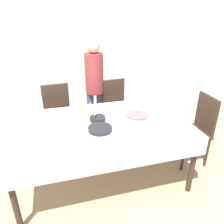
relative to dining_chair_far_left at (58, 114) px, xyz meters
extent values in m
plane|color=tan|center=(0.46, -0.92, -0.54)|extent=(12.00, 12.00, 0.00)
cube|color=silver|center=(0.46, 0.96, 0.81)|extent=(8.00, 0.05, 2.70)
cube|color=white|center=(0.46, -0.92, 0.22)|extent=(2.01, 1.17, 0.03)
cube|color=white|center=(0.46, -0.92, 0.13)|extent=(2.04, 1.20, 0.21)
cylinder|color=#38281E|center=(-0.49, -1.45, -0.17)|extent=(0.06, 0.06, 0.74)
cylinder|color=#38281E|center=(1.41, -1.45, -0.17)|extent=(0.06, 0.06, 0.74)
cylinder|color=#38281E|center=(-0.49, -0.39, -0.17)|extent=(0.06, 0.06, 0.74)
cylinder|color=#38281E|center=(1.41, -0.39, -0.17)|extent=(0.06, 0.06, 0.74)
cube|color=#38281E|center=(0.01, -0.08, -0.09)|extent=(0.45, 0.45, 0.04)
cube|color=#38281E|center=(-0.01, 0.11, 0.18)|extent=(0.40, 0.06, 0.50)
cylinder|color=#38281E|center=(0.20, -0.25, -0.32)|extent=(0.04, 0.04, 0.43)
cylinder|color=#38281E|center=(-0.16, -0.27, -0.32)|extent=(0.04, 0.04, 0.43)
cylinder|color=#38281E|center=(0.17, 0.11, -0.32)|extent=(0.04, 0.04, 0.43)
cylinder|color=#38281E|center=(-0.19, 0.08, -0.32)|extent=(0.04, 0.04, 0.43)
cube|color=#38281E|center=(0.91, -0.08, -0.09)|extent=(0.45, 0.45, 0.04)
cube|color=#38281E|center=(0.90, 0.11, 0.18)|extent=(0.40, 0.07, 0.50)
cylinder|color=#38281E|center=(1.11, -0.25, -0.32)|extent=(0.04, 0.04, 0.43)
cylinder|color=#38281E|center=(0.75, -0.28, -0.32)|extent=(0.04, 0.04, 0.43)
cylinder|color=#38281E|center=(1.08, 0.11, -0.32)|extent=(0.04, 0.04, 0.43)
cylinder|color=#38281E|center=(0.72, 0.08, -0.32)|extent=(0.04, 0.04, 0.43)
cube|color=#38281E|center=(1.72, -0.92, -0.09)|extent=(0.43, 0.43, 0.04)
cube|color=#38281E|center=(1.91, -0.93, 0.18)|extent=(0.05, 0.40, 0.50)
cylinder|color=#38281E|center=(1.53, -1.09, -0.32)|extent=(0.04, 0.04, 0.43)
cylinder|color=#38281E|center=(1.54, -0.73, -0.32)|extent=(0.04, 0.04, 0.43)
cylinder|color=#38281E|center=(1.89, -1.11, -0.32)|extent=(0.04, 0.04, 0.43)
cylinder|color=#38281E|center=(1.90, -0.75, -0.32)|extent=(0.04, 0.04, 0.43)
cylinder|color=silver|center=(0.86, -1.06, 0.29)|extent=(0.24, 0.24, 0.12)
cylinder|color=#D15B66|center=(0.86, -1.06, 0.36)|extent=(0.24, 0.24, 0.02)
cylinder|color=pink|center=(0.86, -1.06, 0.40)|extent=(0.01, 0.01, 0.06)
sphere|color=#F9CC4C|center=(0.86, -1.06, 0.44)|extent=(0.01, 0.01, 0.01)
cylinder|color=silver|center=(0.36, -0.72, 0.24)|extent=(0.36, 0.36, 0.01)
cylinder|color=silver|center=(0.49, -0.71, 0.24)|extent=(0.05, 0.05, 0.00)
cylinder|color=silver|center=(0.49, -0.71, 0.29)|extent=(0.01, 0.01, 0.08)
cone|color=#E0CC72|center=(0.49, -0.71, 0.37)|extent=(0.04, 0.04, 0.08)
cylinder|color=silver|center=(0.40, -0.64, 0.24)|extent=(0.05, 0.05, 0.00)
cylinder|color=silver|center=(0.40, -0.64, 0.29)|extent=(0.01, 0.01, 0.08)
cone|color=#E0CC72|center=(0.40, -0.64, 0.37)|extent=(0.04, 0.04, 0.08)
cylinder|color=silver|center=(0.27, -0.67, 0.24)|extent=(0.05, 0.05, 0.00)
cylinder|color=silver|center=(0.27, -0.67, 0.29)|extent=(0.01, 0.01, 0.08)
cone|color=#E0CC72|center=(0.27, -0.67, 0.37)|extent=(0.04, 0.04, 0.08)
cylinder|color=silver|center=(0.24, -0.79, 0.24)|extent=(0.05, 0.05, 0.00)
cylinder|color=silver|center=(0.24, -0.79, 0.29)|extent=(0.01, 0.01, 0.08)
cone|color=#E0CC72|center=(0.24, -0.79, 0.37)|extent=(0.04, 0.04, 0.08)
cylinder|color=silver|center=(0.41, -0.84, 0.24)|extent=(0.05, 0.05, 0.00)
cylinder|color=silver|center=(0.41, -0.84, 0.29)|extent=(0.01, 0.01, 0.08)
cone|color=#E0CC72|center=(0.41, -0.84, 0.37)|extent=(0.04, 0.04, 0.08)
cylinder|color=black|center=(0.42, -1.07, 0.24)|extent=(0.27, 0.27, 0.01)
cylinder|color=black|center=(0.42, -1.07, 0.24)|extent=(0.27, 0.27, 0.01)
cylinder|color=black|center=(0.42, -1.07, 0.25)|extent=(0.27, 0.27, 0.01)
cylinder|color=black|center=(0.42, -1.07, 0.26)|extent=(0.27, 0.27, 0.01)
cylinder|color=black|center=(0.42, -1.07, 0.27)|extent=(0.27, 0.27, 0.01)
cylinder|color=black|center=(0.42, -1.07, 0.27)|extent=(0.27, 0.27, 0.01)
cylinder|color=black|center=(0.45, -0.83, 0.24)|extent=(0.19, 0.19, 0.01)
cylinder|color=black|center=(0.45, -0.83, 0.24)|extent=(0.19, 0.19, 0.01)
cylinder|color=black|center=(0.45, -0.83, 0.25)|extent=(0.19, 0.19, 0.01)
cylinder|color=black|center=(0.45, -0.83, 0.26)|extent=(0.19, 0.19, 0.01)
cylinder|color=black|center=(0.45, -0.83, 0.27)|extent=(0.19, 0.19, 0.01)
cylinder|color=black|center=(0.45, -0.83, 0.27)|extent=(0.19, 0.19, 0.01)
cylinder|color=black|center=(0.45, -0.83, 0.28)|extent=(0.19, 0.19, 0.01)
cube|color=silver|center=(0.88, -1.23, 0.24)|extent=(0.30, 0.06, 0.00)
cube|color=silver|center=(-0.03, -1.15, 0.24)|extent=(0.18, 0.09, 0.02)
cube|color=pink|center=(0.02, -1.05, 0.24)|extent=(0.15, 0.15, 0.01)
cylinder|color=#3F4C72|center=(0.53, 0.13, -0.15)|extent=(0.11, 0.11, 0.78)
cylinder|color=#3F4C72|center=(0.69, 0.13, -0.15)|extent=(0.11, 0.11, 0.78)
cylinder|color=maroon|center=(0.61, 0.13, 0.54)|extent=(0.28, 0.28, 0.61)
sphere|color=#D8B293|center=(0.61, 0.13, 0.96)|extent=(0.21, 0.21, 0.21)
camera|label=1|loc=(-0.01, -3.11, 1.44)|focal=35.00mm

